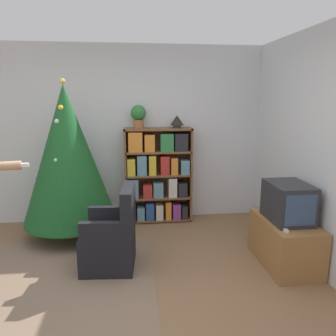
{
  "coord_description": "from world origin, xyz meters",
  "views": [
    {
      "loc": [
        0.08,
        -2.68,
        1.86
      ],
      "look_at": [
        0.51,
        1.0,
        1.05
      ],
      "focal_mm": 35.0,
      "sensor_mm": 36.0,
      "label": 1
    }
  ],
  "objects_px": {
    "armchair": "(112,239)",
    "table_lamp": "(177,121)",
    "television": "(288,202)",
    "christmas_tree": "(67,155)",
    "potted_plant": "(138,115)",
    "bookshelf": "(157,175)"
  },
  "relations": [
    {
      "from": "bookshelf",
      "to": "potted_plant",
      "type": "relative_size",
      "value": 4.3
    },
    {
      "from": "table_lamp",
      "to": "christmas_tree",
      "type": "bearing_deg",
      "value": -164.83
    },
    {
      "from": "bookshelf",
      "to": "armchair",
      "type": "bearing_deg",
      "value": -114.94
    },
    {
      "from": "bookshelf",
      "to": "table_lamp",
      "type": "bearing_deg",
      "value": 1.54
    },
    {
      "from": "television",
      "to": "table_lamp",
      "type": "height_order",
      "value": "table_lamp"
    },
    {
      "from": "christmas_tree",
      "to": "armchair",
      "type": "bearing_deg",
      "value": -57.46
    },
    {
      "from": "television",
      "to": "christmas_tree",
      "type": "relative_size",
      "value": 0.26
    },
    {
      "from": "television",
      "to": "armchair",
      "type": "bearing_deg",
      "value": 174.97
    },
    {
      "from": "television",
      "to": "potted_plant",
      "type": "distance_m",
      "value": 2.34
    },
    {
      "from": "christmas_tree",
      "to": "potted_plant",
      "type": "relative_size",
      "value": 6.34
    },
    {
      "from": "armchair",
      "to": "television",
      "type": "bearing_deg",
      "value": 89.92
    },
    {
      "from": "television",
      "to": "table_lamp",
      "type": "distance_m",
      "value": 1.97
    },
    {
      "from": "television",
      "to": "christmas_tree",
      "type": "xyz_separation_m",
      "value": [
        -2.51,
        1.1,
        0.38
      ]
    },
    {
      "from": "television",
      "to": "bookshelf",
      "type": "bearing_deg",
      "value": 131.09
    },
    {
      "from": "bookshelf",
      "to": "table_lamp",
      "type": "relative_size",
      "value": 7.07
    },
    {
      "from": "bookshelf",
      "to": "christmas_tree",
      "type": "distance_m",
      "value": 1.33
    },
    {
      "from": "television",
      "to": "christmas_tree",
      "type": "height_order",
      "value": "christmas_tree"
    },
    {
      "from": "potted_plant",
      "to": "television",
      "type": "bearing_deg",
      "value": -43.81
    },
    {
      "from": "armchair",
      "to": "table_lamp",
      "type": "height_order",
      "value": "table_lamp"
    },
    {
      "from": "christmas_tree",
      "to": "table_lamp",
      "type": "height_order",
      "value": "christmas_tree"
    },
    {
      "from": "christmas_tree",
      "to": "armchair",
      "type": "relative_size",
      "value": 2.27
    },
    {
      "from": "christmas_tree",
      "to": "potted_plant",
      "type": "xyz_separation_m",
      "value": [
        0.95,
        0.41,
        0.49
      ]
    }
  ]
}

